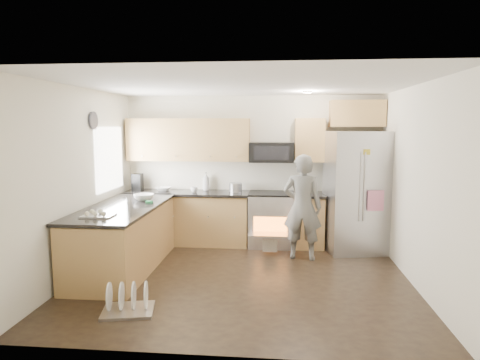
# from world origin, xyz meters

# --- Properties ---
(ground) EXTENTS (4.50, 4.50, 0.00)m
(ground) POSITION_xyz_m (0.00, 0.00, 0.00)
(ground) COLOR black
(ground) RESTS_ON ground
(room_shell) EXTENTS (4.54, 4.04, 2.62)m
(room_shell) POSITION_xyz_m (-0.04, 0.02, 1.67)
(room_shell) COLOR white
(room_shell) RESTS_ON ground
(back_cabinet_run) EXTENTS (4.45, 0.64, 2.50)m
(back_cabinet_run) POSITION_xyz_m (-0.58, 1.75, 0.96)
(back_cabinet_run) COLOR olive
(back_cabinet_run) RESTS_ON ground
(peninsula) EXTENTS (0.96, 2.36, 1.02)m
(peninsula) POSITION_xyz_m (-1.75, 0.25, 0.46)
(peninsula) COLOR olive
(peninsula) RESTS_ON ground
(stove_range) EXTENTS (0.76, 0.97, 1.79)m
(stove_range) POSITION_xyz_m (0.35, 1.69, 0.68)
(stove_range) COLOR #B7B7BC
(stove_range) RESTS_ON ground
(refrigerator) EXTENTS (1.09, 0.91, 1.99)m
(refrigerator) POSITION_xyz_m (1.77, 1.49, 0.99)
(refrigerator) COLOR #B7B7BC
(refrigerator) RESTS_ON ground
(person) EXTENTS (0.65, 0.47, 1.65)m
(person) POSITION_xyz_m (0.85, 0.97, 0.82)
(person) COLOR slate
(person) RESTS_ON ground
(dish_rack) EXTENTS (0.64, 0.55, 0.35)m
(dish_rack) POSITION_xyz_m (-1.18, -1.18, 0.09)
(dish_rack) COLOR #B7B7BC
(dish_rack) RESTS_ON ground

